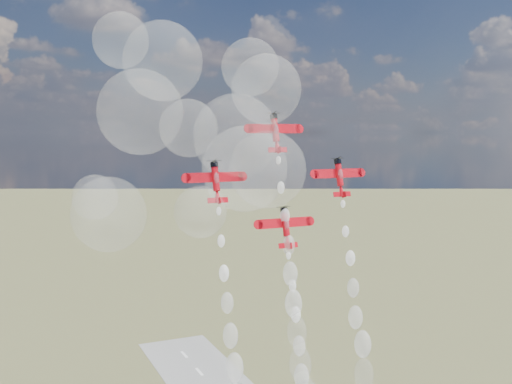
{
  "coord_description": "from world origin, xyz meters",
  "views": [
    {
      "loc": [
        -71.61,
        -106.38,
        93.7
      ],
      "look_at": [
        -18.29,
        13.81,
        80.62
      ],
      "focal_mm": 42.0,
      "sensor_mm": 36.0,
      "label": 1
    }
  ],
  "objects_px": {
    "plane_right": "(339,177)",
    "plane_slot": "(286,227)",
    "plane_left": "(216,181)",
    "plane_lead": "(275,132)"
  },
  "relations": [
    {
      "from": "plane_right",
      "to": "plane_slot",
      "type": "relative_size",
      "value": 1.0
    },
    {
      "from": "plane_left",
      "to": "plane_right",
      "type": "bearing_deg",
      "value": 0.0
    },
    {
      "from": "plane_left",
      "to": "plane_slot",
      "type": "distance_m",
      "value": 18.85
    },
    {
      "from": "plane_left",
      "to": "plane_right",
      "type": "height_order",
      "value": "same"
    },
    {
      "from": "plane_left",
      "to": "plane_lead",
      "type": "bearing_deg",
      "value": 10.04
    },
    {
      "from": "plane_left",
      "to": "plane_right",
      "type": "xyz_separation_m",
      "value": [
        30.89,
        0.0,
        0.0
      ]
    },
    {
      "from": "plane_lead",
      "to": "plane_right",
      "type": "bearing_deg",
      "value": -10.04
    },
    {
      "from": "plane_left",
      "to": "plane_slot",
      "type": "relative_size",
      "value": 1.0
    },
    {
      "from": "plane_left",
      "to": "plane_right",
      "type": "relative_size",
      "value": 1.0
    },
    {
      "from": "plane_slot",
      "to": "plane_lead",
      "type": "bearing_deg",
      "value": 90.0
    }
  ]
}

